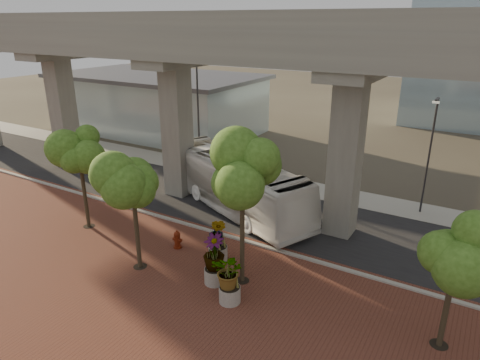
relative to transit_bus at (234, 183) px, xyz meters
The scene contains 18 objects.
ground 2.81m from the transit_bus, 54.94° to the right, with size 160.00×160.00×0.00m, color #3E362D.
brick_plaza 9.98m from the transit_bus, 82.86° to the right, with size 70.00×13.00×0.06m, color brown.
asphalt_road 2.21m from the transit_bus, 12.13° to the left, with size 90.00×8.00×0.04m, color black.
curb_strip 4.31m from the transit_bus, 71.93° to the right, with size 70.00×0.25×0.16m, color #A1A096.
far_sidewalk 6.16m from the transit_bus, 78.05° to the left, with size 90.00×3.00×0.06m, color #A1A096.
transit_viaduct 5.59m from the transit_bus, 12.13° to the left, with size 72.00×5.60×12.40m.
station_pavilion 23.62m from the transit_bus, 142.79° to the left, with size 23.00×13.00×6.30m.
transit_bus is the anchor object (origin of this frame).
fire_hydrant 6.37m from the transit_bus, 88.63° to the right, with size 0.53×0.47×1.05m.
planter_front 10.30m from the transit_bus, 59.53° to the right, with size 2.16×2.16×2.38m.
planter_right 8.86m from the transit_bus, 64.54° to the right, with size 2.40×2.40×2.57m.
planter_left 6.76m from the transit_bus, 65.61° to the right, with size 2.21×2.21×2.44m.
street_tree_far_west 9.80m from the transit_bus, 131.60° to the right, with size 3.31×3.31×6.39m.
street_tree_near_west 9.24m from the transit_bus, 91.83° to the right, with size 3.38×3.38×6.25m.
street_tree_near_east 9.42m from the transit_bus, 55.87° to the right, with size 4.04×4.04×7.33m.
street_tree_far_east 15.59m from the transit_bus, 27.14° to the right, with size 3.17×3.17×5.79m.
streetlamp_west 9.57m from the transit_bus, 141.04° to the left, with size 0.44×1.28×8.85m.
streetlamp_east 12.53m from the transit_bus, 27.13° to the left, with size 0.37×1.09×7.55m.
Camera 1 is at (12.61, -20.70, 11.95)m, focal length 32.00 mm.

